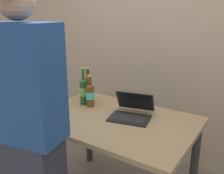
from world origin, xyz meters
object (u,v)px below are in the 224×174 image
Objects in this scene: beer_bottle_dark at (90,94)px; person_figure at (30,136)px; beer_bottle_amber at (84,91)px; beer_bottle_green at (88,87)px; laptop at (132,112)px.

beer_bottle_dark is 0.80m from person_figure.
beer_bottle_amber is 0.11m from beer_bottle_green.
person_figure is at bearing -72.19° from beer_bottle_green.
beer_bottle_amber is at bearing 179.13° from laptop.
laptop is at bearing -0.87° from beer_bottle_amber.
person_figure is (-0.24, -0.78, 0.06)m from laptop.
person_figure is at bearing -72.12° from beer_bottle_amber.
beer_bottle_dark is at bearing 102.61° from person_figure.
beer_bottle_amber is 1.08× the size of beer_bottle_green.
beer_bottle_amber is 1.20× the size of beer_bottle_dark.
beer_bottle_amber reaches higher than laptop.
beer_bottle_green is 0.18× the size of person_figure.
beer_bottle_green is at bearing 134.58° from beer_bottle_dark.
laptop is at bearing 73.03° from person_figure.
beer_bottle_dark is 0.89× the size of beer_bottle_green.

